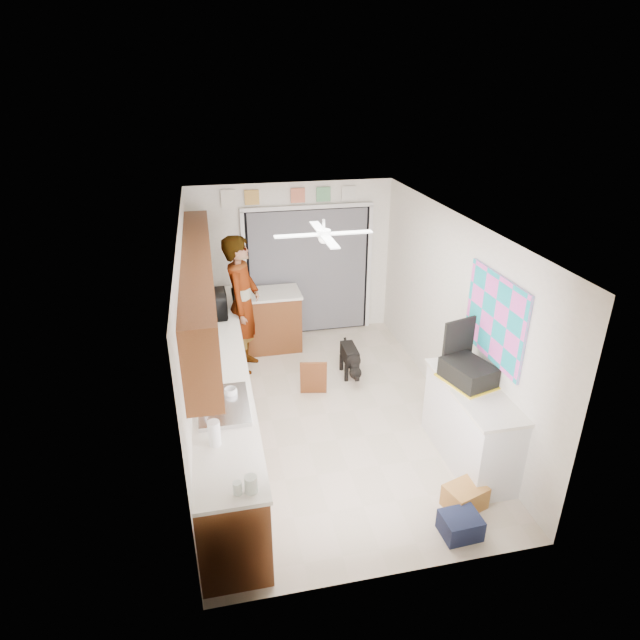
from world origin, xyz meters
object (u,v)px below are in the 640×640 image
cup (231,393)px  cardboard_box (465,497)px  microwave (213,304)px  dog (349,359)px  man (243,305)px  suitcase (468,373)px  soap_bottle (211,365)px  navy_crate (460,525)px  paper_towel_roll (214,433)px

cup → cardboard_box: 2.59m
microwave → dog: size_ratio=0.88×
cup → dog: bearing=44.6°
man → dog: man is taller
cardboard_box → dog: (-0.46, 2.77, 0.13)m
suitcase → cardboard_box: (-0.32, -0.82, -0.93)m
suitcase → man: size_ratio=0.26×
soap_bottle → navy_crate: size_ratio=0.79×
dog → paper_towel_roll: bearing=-126.6°
paper_towel_roll → navy_crate: size_ratio=0.68×
microwave → suitcase: microwave is taller
microwave → paper_towel_roll: bearing=177.0°
navy_crate → dog: dog is taller
navy_crate → dog: (-0.26, 3.09, 0.14)m
suitcase → microwave: bearing=121.8°
paper_towel_roll → navy_crate: paper_towel_roll is taller
cup → suitcase: bearing=-5.2°
paper_towel_roll → suitcase: paper_towel_roll is taller
paper_towel_roll → microwave: bearing=88.4°
navy_crate → dog: 3.11m
man → suitcase: bearing=-119.9°
microwave → dog: (1.85, -0.43, -0.84)m
soap_bottle → man: (0.48, 1.80, -0.07)m
cup → man: size_ratio=0.07×
cardboard_box → navy_crate: (-0.20, -0.32, -0.01)m
paper_towel_roll → cup: bearing=76.0°
man → dog: size_ratio=3.16×
cardboard_box → dog: size_ratio=0.61×
soap_bottle → suitcase: bearing=-14.5°
dog → navy_crate: bearing=-83.8°
navy_crate → man: 4.11m
suitcase → man: (-2.22, 2.50, -0.04)m
suitcase → dog: bearing=95.7°
cup → man: bearing=82.3°
suitcase → paper_towel_roll: bearing=174.8°
soap_bottle → cup: size_ratio=2.09×
soap_bottle → dog: soap_bottle is taller
soap_bottle → man: bearing=74.9°
paper_towel_roll → navy_crate: 2.47m
paper_towel_roll → cardboard_box: (2.39, -0.30, -0.94)m
navy_crate → microwave: bearing=120.9°
dog → man: bearing=160.8°
soap_bottle → dog: 2.44m
paper_towel_roll → suitcase: size_ratio=0.45×
cardboard_box → man: bearing=119.8°
cup → man: (0.31, 2.27, 0.02)m
soap_bottle → navy_crate: (2.18, -1.84, -0.97)m
soap_bottle → suitcase: soap_bottle is taller
microwave → soap_bottle: bearing=176.2°
microwave → cup: microwave is taller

